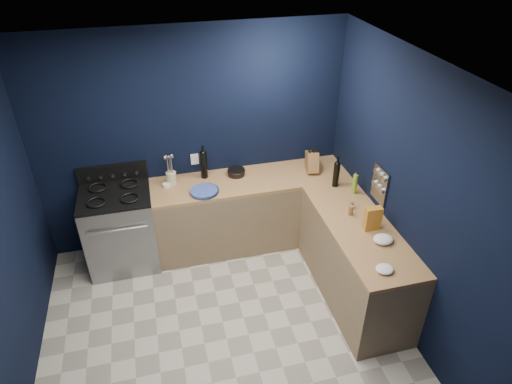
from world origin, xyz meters
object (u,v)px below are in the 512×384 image
object	(u,v)px
gas_range	(121,230)
knife_block	(312,162)
utensil_crock	(171,178)
crouton_bag	(373,218)
plate_stack	(204,191)

from	to	relation	value
gas_range	knife_block	distance (m)	2.34
gas_range	utensil_crock	size ratio (longest dim) A/B	6.47
gas_range	knife_block	size ratio (longest dim) A/B	3.85
utensil_crock	crouton_bag	size ratio (longest dim) A/B	0.59
knife_block	crouton_bag	distance (m)	1.22
gas_range	knife_block	world-z (taller)	knife_block
plate_stack	utensil_crock	world-z (taller)	utensil_crock
plate_stack	crouton_bag	distance (m)	1.82
knife_block	crouton_bag	xyz separation A→B (m)	(0.18, -1.21, 0.00)
gas_range	crouton_bag	xyz separation A→B (m)	(2.45, -1.19, 0.56)
gas_range	utensil_crock	xyz separation A→B (m)	(0.63, 0.15, 0.51)
plate_stack	gas_range	bearing A→B (deg)	171.26
plate_stack	crouton_bag	size ratio (longest dim) A/B	1.24
gas_range	crouton_bag	world-z (taller)	crouton_bag
gas_range	plate_stack	size ratio (longest dim) A/B	3.06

